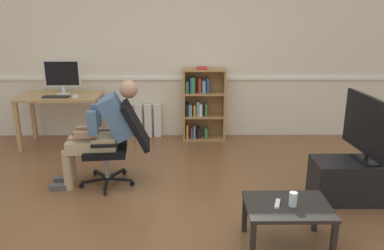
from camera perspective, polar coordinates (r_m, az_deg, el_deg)
The scene contains 15 objects.
ground_plane at distance 3.88m, azimuth -2.18°, elevation -13.66°, with size 18.00×18.00×0.00m, color brown.
back_wall at distance 6.03m, azimuth -1.59°, elevation 10.93°, with size 12.00×0.13×2.70m.
computer_desk at distance 5.95m, azimuth -18.60°, elevation 3.07°, with size 1.14×0.65×0.76m.
imac_monitor at distance 5.93m, azimuth -18.41°, elevation 6.96°, with size 0.51×0.14×0.49m.
keyboard at distance 5.79m, azimuth -19.19°, elevation 3.92°, with size 0.37×0.12×0.02m, color black.
computer_mouse at distance 5.73m, azimuth -16.62°, elevation 4.08°, with size 0.06×0.10×0.03m, color white.
bookshelf at distance 5.96m, azimuth 1.40°, elevation 3.05°, with size 0.64×0.29×1.12m.
radiator at distance 6.19m, azimuth -8.43°, elevation 0.64°, with size 0.85×0.08×0.52m.
office_chair at distance 4.49m, azimuth -10.55°, elevation -2.25°, with size 0.83×0.62×0.96m.
person_seated at distance 4.47m, azimuth -12.95°, elevation -0.77°, with size 1.03×0.41×1.21m.
tv_stand at distance 4.53m, azimuth 23.70°, elevation -7.39°, with size 1.07×0.42×0.44m.
tv_screen at distance 4.34m, azimuth 24.60°, elevation -0.48°, with size 0.23×1.02×0.67m.
coffee_table at distance 3.45m, azimuth 13.74°, elevation -11.98°, with size 0.70×0.52×0.39m.
drinking_glass at distance 3.39m, azimuth 14.52°, elevation -10.41°, with size 0.07×0.07×0.12m, color silver.
spare_remote at distance 3.40m, azimuth 12.34°, elevation -11.12°, with size 0.04×0.15×0.02m, color white.
Camera 1 is at (0.12, -3.34, 1.97)m, focal length 36.60 mm.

